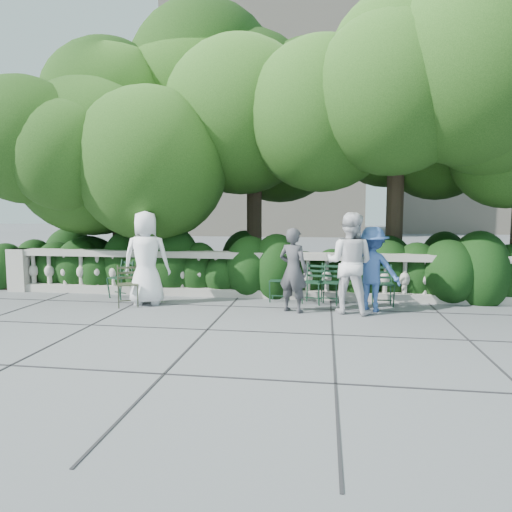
# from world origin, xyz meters

# --- Properties ---
(ground) EXTENTS (90.00, 90.00, 0.00)m
(ground) POSITION_xyz_m (0.00, 0.00, 0.00)
(ground) COLOR #54575C
(ground) RESTS_ON ground
(balustrade) EXTENTS (12.00, 0.44, 1.00)m
(balustrade) POSITION_xyz_m (0.00, 1.80, 0.49)
(balustrade) COLOR #9E998E
(balustrade) RESTS_ON ground
(shrub_hedge) EXTENTS (15.00, 2.60, 1.70)m
(shrub_hedge) POSITION_xyz_m (0.00, 3.00, 0.00)
(shrub_hedge) COLOR black
(shrub_hedge) RESTS_ON ground
(tree_canopy) EXTENTS (15.04, 6.52, 6.78)m
(tree_canopy) POSITION_xyz_m (0.69, 3.19, 3.96)
(tree_canopy) COLOR #3F3023
(tree_canopy) RESTS_ON ground
(chair_a) EXTENTS (0.60, 0.62, 0.84)m
(chair_a) POSITION_xyz_m (-3.10, 1.15, 0.00)
(chair_a) COLOR black
(chair_a) RESTS_ON ground
(chair_c) EXTENTS (0.56, 0.58, 0.84)m
(chair_c) POSITION_xyz_m (1.10, 1.17, 0.00)
(chair_c) COLOR black
(chair_c) RESTS_ON ground
(chair_d) EXTENTS (0.48, 0.51, 0.84)m
(chair_d) POSITION_xyz_m (0.43, 1.28, 0.00)
(chair_d) COLOR black
(chair_d) RESTS_ON ground
(chair_e) EXTENTS (0.46, 0.50, 0.84)m
(chair_e) POSITION_xyz_m (2.54, 1.13, 0.00)
(chair_e) COLOR black
(chair_e) RESTS_ON ground
(chair_f) EXTENTS (0.52, 0.55, 0.84)m
(chair_f) POSITION_xyz_m (1.44, 1.18, 0.00)
(chair_f) COLOR black
(chair_f) RESTS_ON ground
(chair_weathered) EXTENTS (0.60, 0.62, 0.84)m
(chair_weathered) POSITION_xyz_m (-2.44, 0.35, 0.00)
(chair_weathered) COLOR black
(chair_weathered) RESTS_ON ground
(person_businessman) EXTENTS (1.01, 0.73, 1.90)m
(person_businessman) POSITION_xyz_m (-2.21, 0.75, 0.95)
(person_businessman) COLOR white
(person_businessman) RESTS_ON ground
(person_woman_grey) EXTENTS (0.69, 0.59, 1.59)m
(person_woman_grey) POSITION_xyz_m (0.78, 0.51, 0.80)
(person_woman_grey) COLOR #3A3A3F
(person_woman_grey) RESTS_ON ground
(person_casual_man) EXTENTS (1.08, 0.94, 1.88)m
(person_casual_man) POSITION_xyz_m (1.82, 0.59, 0.94)
(person_casual_man) COLOR silver
(person_casual_man) RESTS_ON ground
(person_older_blue) EXTENTS (1.16, 0.85, 1.61)m
(person_older_blue) POSITION_xyz_m (2.26, 0.81, 0.80)
(person_older_blue) COLOR #3659A3
(person_older_blue) RESTS_ON ground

